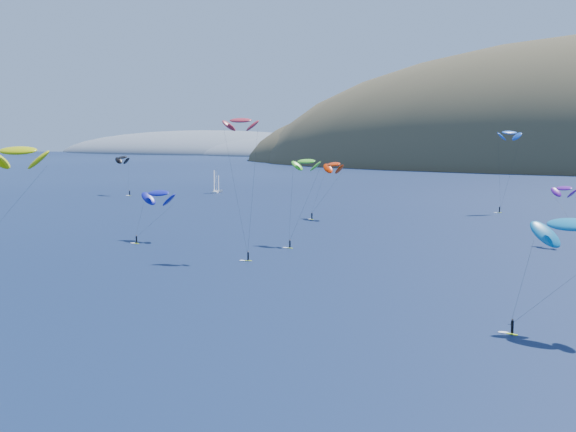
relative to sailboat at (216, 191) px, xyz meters
The scene contains 11 objects.
headland 624.34m from the sailboat, 121.93° to the left, with size 460.00×250.00×60.00m.
sailboat is the anchor object (origin of this frame).
kitesurfer_1 100.41m from the sailboat, 38.23° to the right, with size 8.92×11.82×16.80m.
kitesurfer_2 183.39m from the sailboat, 66.66° to the right, with size 10.51×14.00×22.87m.
kitesurfer_3 144.93m from the sailboat, 49.36° to the right, with size 6.74×11.42×18.90m.
kitesurfer_4 120.94m from the sailboat, 11.48° to the right, with size 7.63×7.76×25.17m.
kitesurfer_5 225.51m from the sailboat, 46.51° to the right, with size 11.29×8.33×15.14m.
kitesurfer_6 167.66m from the sailboat, 31.75° to the right, with size 10.20×11.52×13.39m.
kitesurfer_9 162.25m from the sailboat, 55.21° to the right, with size 8.41×7.43×27.08m.
kitesurfer_10 136.21m from the sailboat, 62.09° to the right, with size 9.13×10.52×12.51m.
kitesurfer_12 37.36m from the sailboat, 138.04° to the right, with size 11.50×7.54×16.18m.
Camera 1 is at (53.90, -38.80, 22.93)m, focal length 50.00 mm.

